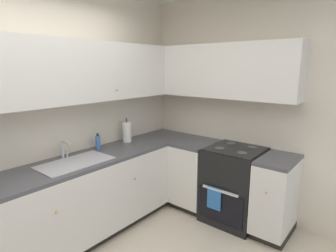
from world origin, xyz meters
The scene contains 13 objects.
wall_back centered at (0.00, 1.45, 1.35)m, with size 4.26×0.05×2.70m, color beige.
wall_right centered at (2.11, 0.00, 1.35)m, with size 0.05×2.95×2.70m, color beige.
lower_cabinets_back centered at (0.43, 1.13, 0.43)m, with size 2.10×0.62×0.85m.
countertop_back centered at (0.43, 1.12, 0.87)m, with size 3.30×0.60×0.04m, color #4C4C51.
lower_cabinets_right centered at (1.78, 0.14, 0.43)m, with size 0.62×1.44×0.85m.
countertop_right centered at (1.78, 0.14, 0.87)m, with size 0.60×1.44×0.03m.
oven_range centered at (1.80, 0.06, 0.45)m, with size 0.68×0.62×1.04m.
upper_cabinets_back centered at (0.27, 1.26, 1.77)m, with size 2.98×0.34×0.63m.
upper_cabinets_right centered at (1.92, 0.43, 1.77)m, with size 0.32×1.99×0.63m.
sink centered at (0.35, 1.09, 0.85)m, with size 0.71×0.40×0.10m.
faucet centered at (0.36, 1.30, 1.00)m, with size 0.07×0.16×0.19m.
soap_bottle centered at (0.79, 1.30, 0.97)m, with size 0.06×0.06×0.19m.
paper_towel_roll centered at (1.22, 1.28, 1.01)m, with size 0.11×0.11×0.32m.
Camera 1 is at (-1.08, -1.27, 1.82)m, focal length 29.45 mm.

